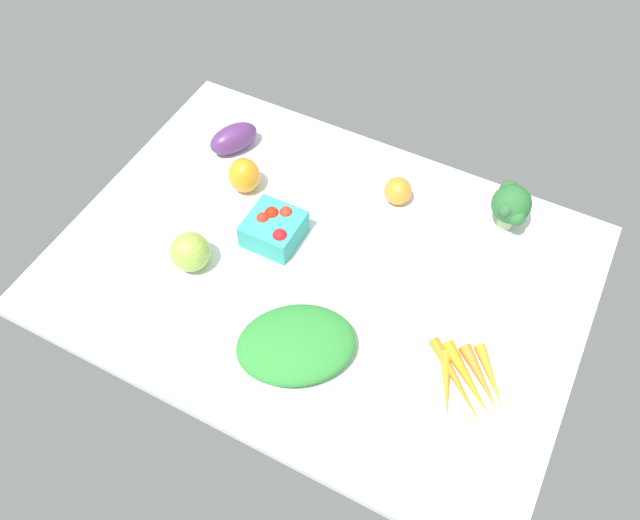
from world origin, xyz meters
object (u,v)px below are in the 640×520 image
object	(u,v)px
carrot_bunch	(469,380)
bell_pepper_orange	(244,175)
leafy_greens_clump	(296,344)
berry_basket	(274,228)
eggplant	(234,138)
broccoli_head	(511,204)
heirloom_tomato_orange	(398,191)
heirloom_tomato_green	(190,252)

from	to	relation	value
carrot_bunch	bell_pepper_orange	xyz separation A→B (cm)	(59.53, -21.87, 2.84)
leafy_greens_clump	carrot_bunch	size ratio (longest dim) A/B	1.27
leafy_greens_clump	berry_basket	bearing A→B (deg)	-51.75
bell_pepper_orange	leafy_greens_clump	bearing A→B (deg)	133.97
berry_basket	leafy_greens_clump	bearing A→B (deg)	128.25
berry_basket	eggplant	world-z (taller)	berry_basket
broccoli_head	eggplant	world-z (taller)	broccoli_head
berry_basket	heirloom_tomato_orange	bearing A→B (deg)	-131.08
leafy_greens_clump	broccoli_head	bearing A→B (deg)	-117.87
eggplant	heirloom_tomato_green	bearing A→B (deg)	-134.54
leafy_greens_clump	heirloom_tomato_orange	world-z (taller)	heirloom_tomato_orange
broccoli_head	carrot_bunch	world-z (taller)	broccoli_head
leafy_greens_clump	berry_basket	world-z (taller)	berry_basket
carrot_bunch	eggplant	bearing A→B (deg)	-24.66
bell_pepper_orange	eggplant	bearing A→B (deg)	-47.54
leafy_greens_clump	berry_basket	distance (cm)	27.04
heirloom_tomato_green	berry_basket	world-z (taller)	heirloom_tomato_green
heirloom_tomato_orange	berry_basket	xyz separation A→B (cm)	(18.42, 21.13, 0.14)
heirloom_tomato_green	carrot_bunch	bearing A→B (deg)	-179.35
heirloom_tomato_orange	berry_basket	size ratio (longest dim) A/B	0.56
heirloom_tomato_orange	eggplant	world-z (taller)	eggplant
carrot_bunch	berry_basket	bearing A→B (deg)	-15.16
bell_pepper_orange	berry_basket	xyz separation A→B (cm)	(-12.57, 9.15, -0.87)
leafy_greens_clump	bell_pepper_orange	size ratio (longest dim) A/B	2.72
berry_basket	eggplant	size ratio (longest dim) A/B	0.92
leafy_greens_clump	eggplant	xyz separation A→B (cm)	(37.92, -39.80, 0.50)
leafy_greens_clump	heirloom_tomato_orange	xyz separation A→B (cm)	(-1.68, -42.36, 0.36)
heirloom_tomato_green	carrot_bunch	xyz separation A→B (cm)	(-58.23, -0.66, -2.86)
carrot_bunch	eggplant	world-z (taller)	eggplant
berry_basket	bell_pepper_orange	bearing A→B (deg)	-36.07
broccoli_head	heirloom_tomato_green	bearing A→B (deg)	36.28
berry_basket	heirloom_tomato_green	bearing A→B (deg)	49.90
heirloom_tomato_green	heirloom_tomato_orange	xyz separation A→B (cm)	(-29.69, -34.51, -1.02)
leafy_greens_clump	broccoli_head	size ratio (longest dim) A/B	2.01
carrot_bunch	berry_basket	xyz separation A→B (cm)	(46.96, -12.72, 1.97)
bell_pepper_orange	eggplant	distance (cm)	12.79
heirloom_tomato_green	heirloom_tomato_orange	size ratio (longest dim) A/B	1.34
leafy_greens_clump	eggplant	world-z (taller)	eggplant
leafy_greens_clump	heirloom_tomato_orange	size ratio (longest dim) A/B	3.63
heirloom_tomato_orange	heirloom_tomato_green	bearing A→B (deg)	49.29
broccoli_head	berry_basket	bearing A→B (deg)	31.40
leafy_greens_clump	bell_pepper_orange	bearing A→B (deg)	-46.03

